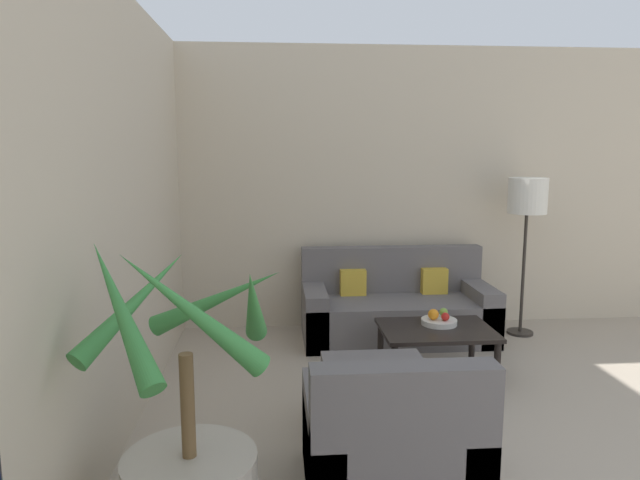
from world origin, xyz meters
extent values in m
cube|color=beige|center=(0.00, 6.56, 1.35)|extent=(8.66, 0.06, 2.70)
cube|color=beige|center=(-3.56, 3.27, 1.35)|extent=(0.06, 8.13, 2.70)
cylinder|color=brown|center=(-3.01, 3.37, 0.66)|extent=(0.06, 0.06, 0.46)
cone|color=#38843D|center=(-2.73, 3.37, 1.09)|extent=(0.10, 0.63, 0.48)
cone|color=#38843D|center=(-2.91, 3.67, 1.04)|extent=(0.67, 0.30, 0.39)
cone|color=#38843D|center=(-3.25, 3.54, 1.07)|extent=(0.46, 0.59, 0.43)
cone|color=#38843D|center=(-3.22, 3.22, 1.12)|extent=(0.42, 0.53, 0.54)
cone|color=#38843D|center=(-2.93, 3.13, 1.13)|extent=(0.57, 0.27, 0.55)
cube|color=#605B5B|center=(-1.52, 6.05, 0.19)|extent=(1.72, 0.77, 0.38)
cube|color=#605B5B|center=(-1.52, 6.35, 0.60)|extent=(1.72, 0.16, 0.43)
cube|color=#605B5B|center=(-2.28, 6.05, 0.25)|extent=(0.20, 0.77, 0.50)
cube|color=#605B5B|center=(-0.76, 6.05, 0.25)|extent=(0.20, 0.77, 0.50)
cube|color=gold|center=(-1.91, 6.23, 0.50)|extent=(0.24, 0.12, 0.24)
cube|color=gold|center=(-1.14, 6.23, 0.50)|extent=(0.24, 0.12, 0.24)
cylinder|color=#2D2823|center=(-0.32, 6.11, 0.01)|extent=(0.24, 0.24, 0.03)
cylinder|color=#2D2823|center=(-0.32, 6.11, 0.59)|extent=(0.03, 0.03, 1.13)
cylinder|color=silver|center=(-0.32, 6.11, 1.31)|extent=(0.35, 0.35, 0.33)
cylinder|color=black|center=(-1.79, 4.91, 0.18)|extent=(0.05, 0.05, 0.35)
cylinder|color=black|center=(-1.03, 4.91, 0.18)|extent=(0.05, 0.05, 0.35)
cylinder|color=black|center=(-1.79, 5.45, 0.18)|extent=(0.05, 0.05, 0.35)
cylinder|color=black|center=(-1.03, 5.45, 0.18)|extent=(0.05, 0.05, 0.35)
cube|color=black|center=(-1.41, 5.18, 0.37)|extent=(0.85, 0.62, 0.03)
cylinder|color=beige|center=(-1.36, 5.27, 0.40)|extent=(0.28, 0.28, 0.04)
sphere|color=red|center=(-1.33, 5.23, 0.45)|extent=(0.06, 0.06, 0.06)
sphere|color=olive|center=(-1.31, 5.35, 0.46)|extent=(0.07, 0.07, 0.07)
sphere|color=orange|center=(-1.41, 5.26, 0.46)|extent=(0.08, 0.08, 0.08)
cube|color=#605B5B|center=(-2.06, 3.74, 0.21)|extent=(0.85, 0.76, 0.42)
cube|color=#605B5B|center=(-2.06, 3.44, 0.60)|extent=(0.85, 0.16, 0.37)
cube|color=#605B5B|center=(-2.41, 3.74, 0.26)|extent=(0.16, 0.76, 0.52)
cube|color=#605B5B|center=(-1.72, 3.74, 0.26)|extent=(0.16, 0.76, 0.52)
cube|color=#605B5B|center=(-2.01, 4.45, 0.20)|extent=(0.65, 0.52, 0.40)
camera|label=1|loc=(-2.63, 1.07, 1.73)|focal=32.00mm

